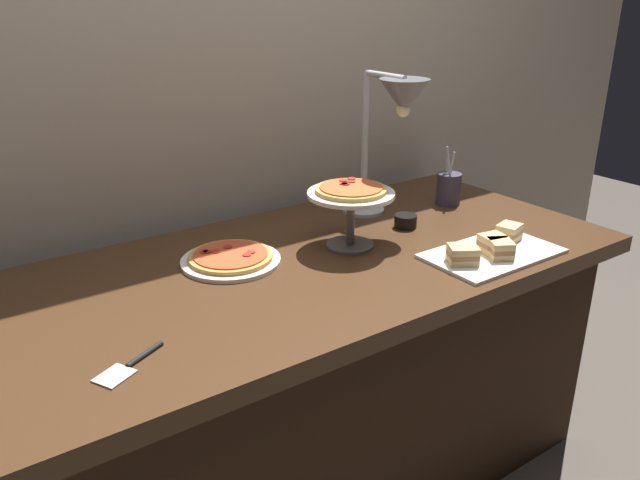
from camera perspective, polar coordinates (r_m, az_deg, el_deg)
The scene contains 10 objects.
ground_plane at distance 2.15m, azimuth -1.79°, elevation -20.94°, with size 8.00×8.00×0.00m, color #4C443D.
back_wall at distance 2.03m, azimuth -10.23°, elevation 14.17°, with size 4.40×0.04×2.40m, color #B7A893.
buffet_table at distance 1.91m, azimuth -1.93°, elevation -12.42°, with size 1.90×0.84×0.76m.
heat_lamp at distance 1.93m, azimuth 6.93°, elevation 11.57°, with size 0.15×0.32×0.47m.
pizza_plate_front at distance 1.74m, azimuth -8.13°, elevation -1.69°, with size 0.27×0.27×0.03m.
pizza_plate_center at distance 1.79m, azimuth 2.82°, elevation 3.79°, with size 0.25×0.25×0.18m.
sandwich_platter at distance 1.83m, azimuth 15.31°, elevation -0.83°, with size 0.39×0.23×0.06m.
sauce_cup_near at distance 1.99m, azimuth 7.78°, elevation 1.76°, with size 0.07×0.07×0.04m.
utensil_holder at distance 2.23m, azimuth 11.62°, elevation 4.64°, with size 0.08×0.08×0.20m.
serving_spatula at distance 1.33m, azimuth -16.94°, elevation -10.86°, with size 0.17×0.11×0.01m.
Camera 1 is at (-0.85, -1.33, 1.46)m, focal length 35.18 mm.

